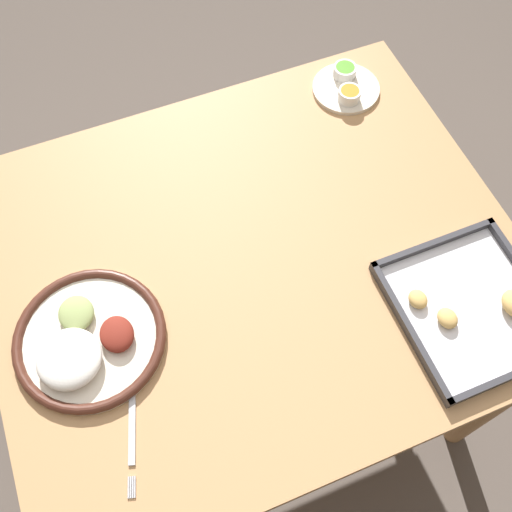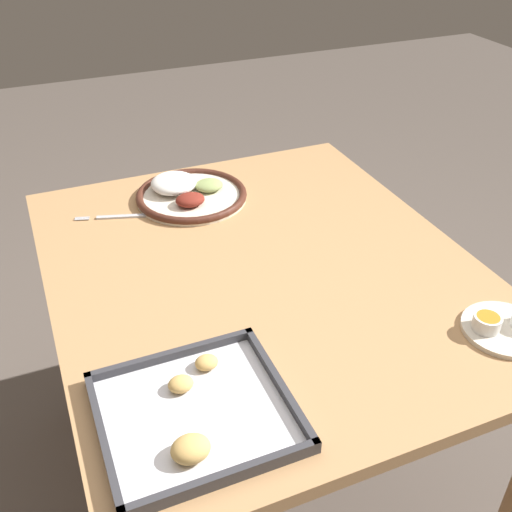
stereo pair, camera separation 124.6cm
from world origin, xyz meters
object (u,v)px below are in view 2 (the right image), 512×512
dinner_plate (189,193)px  saucer_plate (505,326)px  fork (120,217)px  baking_tray (195,413)px

dinner_plate → saucer_plate: bearing=118.3°
fork → baking_tray: bearing=105.1°
dinner_plate → saucer_plate: dinner_plate is taller
dinner_plate → fork: bearing=9.0°
fork → baking_tray: baking_tray is taller
dinner_plate → fork: 0.19m
fork → baking_tray: (0.02, 0.68, 0.01)m
fork → baking_tray: 0.68m
dinner_plate → baking_tray: bearing=73.5°
saucer_plate → dinner_plate: bearing=-61.7°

